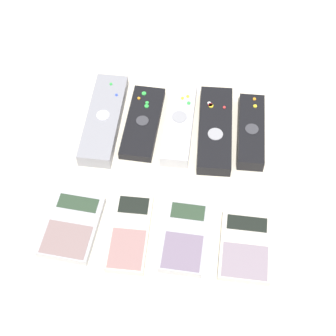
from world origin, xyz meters
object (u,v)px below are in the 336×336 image
remote_1 (143,123)px  calculator_1 (130,233)px  remote_0 (104,119)px  remote_2 (179,123)px  remote_3 (215,130)px  calculator_3 (245,247)px  calculator_2 (185,237)px  remote_4 (251,131)px  calculator_0 (72,227)px

remote_1 → calculator_1: (0.02, -0.23, -0.00)m
remote_0 → remote_2: bearing=3.7°
remote_0 → remote_3: 0.21m
remote_3 → remote_2: bearing=170.7°
remote_2 → calculator_3: size_ratio=1.58×
remote_1 → calculator_2: 0.25m
remote_4 → calculator_1: size_ratio=1.13×
calculator_1 → calculator_2: 0.09m
remote_0 → remote_3: size_ratio=1.05×
remote_0 → calculator_3: bearing=-40.1°
calculator_1 → remote_3: bearing=60.6°
remote_0 → calculator_2: bearing=-52.1°
remote_0 → calculator_0: size_ratio=1.62×
calculator_1 → calculator_3: calculator_1 is taller
calculator_3 → calculator_2: bearing=176.8°
remote_4 → calculator_0: size_ratio=1.29×
calculator_2 → calculator_3: 0.10m
calculator_3 → remote_1: bearing=131.0°
remote_2 → calculator_0: size_ratio=1.51×
remote_0 → calculator_1: (0.09, -0.22, -0.01)m
remote_1 → remote_4: 0.20m
remote_1 → remote_2: (0.07, 0.01, 0.00)m
remote_3 → calculator_1: (-0.12, -0.23, -0.00)m
remote_0 → remote_4: 0.27m
remote_4 → calculator_3: remote_4 is taller
calculator_0 → calculator_3: size_ratio=1.05×
remote_0 → remote_4: bearing=0.9°
remote_4 → calculator_2: size_ratio=1.25×
remote_1 → calculator_3: remote_1 is taller
remote_0 → calculator_0: remote_0 is taller
calculator_1 → remote_1: bearing=92.1°
calculator_0 → calculator_2: size_ratio=0.97×
remote_3 → calculator_0: remote_3 is taller
calculator_0 → remote_1: bearing=74.0°
remote_2 → calculator_1: size_ratio=1.31×
remote_0 → remote_1: size_ratio=1.21×
remote_3 → calculator_0: bearing=-136.5°
remote_4 → calculator_1: bearing=-130.6°
calculator_2 → calculator_3: size_ratio=1.09×
remote_0 → calculator_0: (-0.01, -0.23, -0.01)m
calculator_0 → remote_3: bearing=50.0°
remote_0 → calculator_0: bearing=-93.1°
remote_0 → remote_1: (0.07, 0.01, -0.01)m
remote_2 → remote_3: size_ratio=0.98×
remote_3 → calculator_1: bearing=-121.0°
remote_0 → remote_4: (0.27, 0.01, -0.00)m
remote_3 → calculator_0: 0.32m
calculator_1 → remote_2: bearing=75.8°
calculator_3 → calculator_1: bearing=179.3°
remote_1 → remote_2: bearing=5.1°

